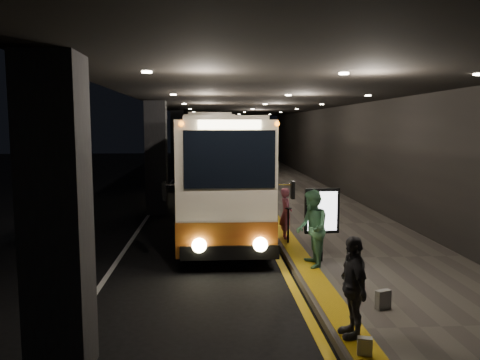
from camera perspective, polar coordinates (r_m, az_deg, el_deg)
name	(u,v)px	position (r m, az deg, el deg)	size (l,w,h in m)	color
ground	(192,236)	(14.82, -5.91, -6.85)	(90.00, 90.00, 0.00)	black
lane_line_white	(153,209)	(19.85, -10.56, -3.47)	(0.12, 50.00, 0.01)	silver
kerb_stripe_yellow	(252,208)	(19.79, 1.48, -3.39)	(0.18, 50.00, 0.01)	gold
sidewalk	(308,205)	(20.13, 8.31, -3.08)	(4.50, 50.00, 0.15)	#514C44
tactile_strip	(264,204)	(19.81, 2.92, -2.94)	(0.50, 50.00, 0.01)	gold
terminal_wall	(362,136)	(20.44, 14.65, 5.16)	(0.10, 50.00, 6.00)	black
support_columns	(156,158)	(18.56, -10.15, 2.67)	(0.80, 24.80, 4.40)	black
canopy	(256,98)	(19.53, 1.96, 10.01)	(9.00, 50.00, 0.40)	black
coach_main	(223,175)	(16.32, -2.11, 0.55)	(2.51, 11.56, 3.59)	beige
coach_second	(215,149)	(30.66, -3.07, 3.80)	(3.36, 12.97, 4.04)	beige
coach_third	(215,143)	(43.24, -3.02, 4.53)	(3.42, 12.55, 3.90)	beige
passenger_boarding	(286,213)	(13.78, 5.62, -4.07)	(0.54, 0.36, 1.49)	#AC5067
passenger_waiting_green	(312,229)	(11.11, 8.75, -5.88)	(0.88, 0.54, 1.81)	#417551
passenger_waiting_grey	(353,286)	(7.67, 13.60, -12.50)	(0.95, 0.48, 1.61)	#444347
bag_polka	(383,300)	(9.10, 17.05, -13.76)	(0.28, 0.12, 0.34)	black
bag_plain	(365,346)	(7.38, 14.96, -19.00)	(0.21, 0.12, 0.26)	#AFAFA4
info_sign	(322,212)	(11.51, 9.96, -3.90)	(0.85, 0.17, 1.80)	black
stanchion_post	(288,226)	(13.29, 5.90, -5.57)	(0.05, 0.05, 0.99)	black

